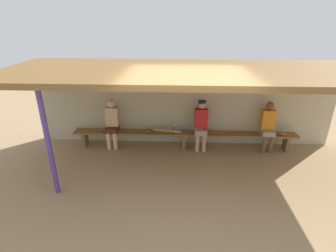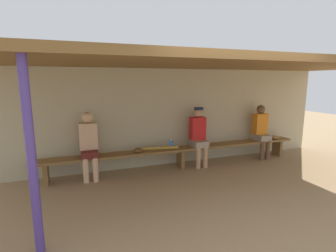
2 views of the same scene
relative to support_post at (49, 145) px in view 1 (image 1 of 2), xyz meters
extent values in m
plane|color=#9E7F59|center=(2.62, 0.55, -1.10)|extent=(24.00, 24.00, 0.00)
cube|color=#B7AD8C|center=(2.62, 2.55, 0.00)|extent=(8.00, 0.20, 2.20)
cube|color=brown|center=(2.62, 1.25, 1.16)|extent=(8.00, 2.80, 0.12)
cylinder|color=#4C388C|center=(0.00, 0.00, 0.00)|extent=(0.10, 0.10, 2.20)
cube|color=brown|center=(2.62, 2.10, -0.67)|extent=(6.00, 0.36, 0.05)
cube|color=brown|center=(-0.13, 2.10, -0.90)|extent=(0.08, 0.29, 0.41)
cube|color=brown|center=(2.62, 2.10, -0.90)|extent=(0.08, 0.29, 0.41)
cube|color=brown|center=(5.37, 2.10, -0.90)|extent=(0.08, 0.29, 0.41)
cube|color=gray|center=(3.06, 2.08, -0.57)|extent=(0.32, 0.40, 0.14)
cylinder|color=tan|center=(2.97, 1.92, -0.86)|extent=(0.11, 0.11, 0.48)
cylinder|color=tan|center=(3.15, 1.92, -0.86)|extent=(0.11, 0.11, 0.48)
cube|color=red|center=(3.06, 2.16, -0.24)|extent=(0.34, 0.20, 0.52)
sphere|color=tan|center=(3.06, 2.16, 0.13)|extent=(0.21, 0.21, 0.21)
cylinder|color=#19234C|center=(3.06, 2.12, 0.22)|extent=(0.21, 0.21, 0.05)
cube|color=gray|center=(4.82, 2.08, -0.57)|extent=(0.32, 0.40, 0.14)
cylinder|color=brown|center=(4.73, 1.92, -0.86)|extent=(0.11, 0.11, 0.48)
cylinder|color=brown|center=(4.91, 1.92, -0.86)|extent=(0.11, 0.11, 0.48)
cube|color=orange|center=(4.82, 2.16, -0.24)|extent=(0.34, 0.20, 0.52)
sphere|color=brown|center=(4.82, 2.16, 0.13)|extent=(0.21, 0.21, 0.21)
cube|color=#591E19|center=(0.67, 2.08, -0.57)|extent=(0.32, 0.40, 0.14)
cylinder|color=#DBAD84|center=(0.58, 1.92, -0.86)|extent=(0.11, 0.11, 0.48)
cylinder|color=#DBAD84|center=(0.76, 1.92, -0.86)|extent=(0.11, 0.11, 0.48)
cube|color=#DBAD84|center=(0.67, 2.16, -0.24)|extent=(0.34, 0.20, 0.52)
sphere|color=#DBAD84|center=(0.67, 2.16, 0.13)|extent=(0.21, 0.21, 0.21)
cylinder|color=blue|center=(2.39, 2.09, -0.54)|extent=(0.07, 0.07, 0.19)
cylinder|color=white|center=(2.39, 2.09, -0.44)|extent=(0.05, 0.05, 0.02)
ellipsoid|color=olive|center=(5.21, 2.06, -0.60)|extent=(0.29, 0.28, 0.09)
ellipsoid|color=brown|center=(1.64, 2.07, -0.60)|extent=(0.25, 0.29, 0.09)
cylinder|color=#B28C33|center=(2.16, 2.10, -0.61)|extent=(0.76, 0.20, 0.07)
camera|label=1|loc=(2.48, -4.30, 2.27)|focal=27.78mm
camera|label=2|loc=(0.48, -2.92, 0.83)|focal=26.92mm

